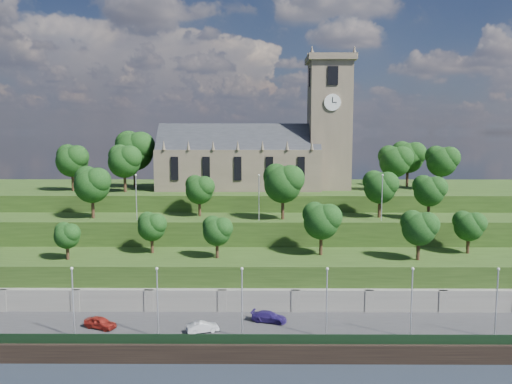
{
  "coord_description": "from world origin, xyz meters",
  "views": [
    {
      "loc": [
        -0.05,
        -54.39,
        26.23
      ],
      "look_at": [
        -0.5,
        30.0,
        16.2
      ],
      "focal_mm": 35.0,
      "sensor_mm": 36.0,
      "label": 1
    }
  ],
  "objects_px": {
    "church": "(263,151)",
    "car_right": "(269,317)",
    "car_left": "(100,323)",
    "car_middle": "(203,327)"
  },
  "relations": [
    {
      "from": "church",
      "to": "car_right",
      "type": "height_order",
      "value": "church"
    },
    {
      "from": "car_left",
      "to": "car_middle",
      "type": "height_order",
      "value": "car_left"
    },
    {
      "from": "church",
      "to": "car_left",
      "type": "bearing_deg",
      "value": -116.84
    },
    {
      "from": "car_middle",
      "to": "car_right",
      "type": "distance_m",
      "value": 8.9
    },
    {
      "from": "church",
      "to": "car_middle",
      "type": "bearing_deg",
      "value": -100.39
    },
    {
      "from": "car_left",
      "to": "car_right",
      "type": "xyz_separation_m",
      "value": [
        21.13,
        2.21,
        -0.05
      ]
    },
    {
      "from": "church",
      "to": "car_middle",
      "type": "relative_size",
      "value": 9.87
    },
    {
      "from": "church",
      "to": "car_middle",
      "type": "distance_m",
      "value": 47.02
    },
    {
      "from": "car_left",
      "to": "car_middle",
      "type": "distance_m",
      "value": 12.97
    },
    {
      "from": "car_left",
      "to": "car_middle",
      "type": "xyz_separation_m",
      "value": [
        12.92,
        -1.21,
        -0.07
      ]
    }
  ]
}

